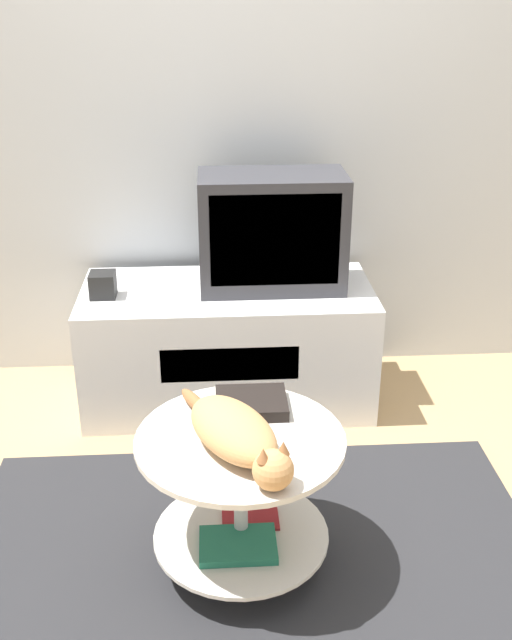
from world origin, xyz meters
TOP-DOWN VIEW (x-y plane):
  - ground_plane at (0.00, 0.00)m, footprint 12.00×12.00m
  - wall_back at (0.00, 1.39)m, footprint 8.00×0.05m
  - rug at (0.00, 0.00)m, footprint 1.91×1.12m
  - tv_stand at (-0.05, 1.01)m, footprint 1.25×0.58m
  - tv at (0.14, 1.04)m, footprint 0.61×0.32m
  - speaker at (-0.57, 0.96)m, footprint 0.10×0.10m
  - coffee_table at (-0.04, -0.08)m, footprint 0.63×0.63m
  - dvd_box at (0.00, 0.09)m, footprint 0.22×0.18m
  - cat at (-0.05, -0.15)m, footprint 0.35×0.56m

SIDE VIEW (x-z plane):
  - ground_plane at x=0.00m, z-range 0.00..0.00m
  - rug at x=0.00m, z-range 0.00..0.02m
  - tv_stand at x=-0.05m, z-range 0.00..0.53m
  - coffee_table at x=-0.04m, z-range 0.07..0.56m
  - dvd_box at x=0.00m, z-range 0.50..0.54m
  - cat at x=-0.05m, z-range 0.49..0.63m
  - speaker at x=-0.57m, z-range 0.53..0.64m
  - tv at x=0.14m, z-range 0.53..1.02m
  - wall_back at x=0.00m, z-range 0.00..2.60m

